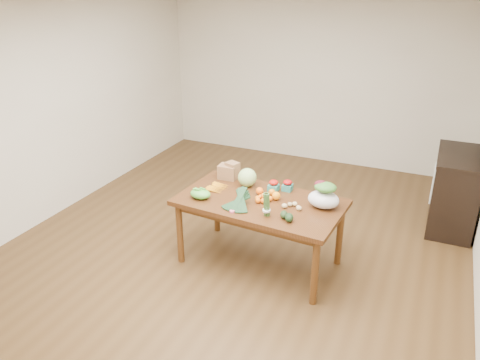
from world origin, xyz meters
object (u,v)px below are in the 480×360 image
at_px(cabinet, 455,191).
at_px(salad_bag, 324,196).
at_px(kale_bunch, 237,201).
at_px(asparagus_bundle, 267,205).
at_px(cabbage, 247,177).
at_px(mandarin_cluster, 263,197).
at_px(dining_table, 260,232).
at_px(paper_bag, 228,170).

xyz_separation_m(cabinet, salad_bag, (-1.23, -1.62, 0.40)).
relative_size(kale_bunch, asparagus_bundle, 1.60).
height_order(cabinet, kale_bunch, cabinet).
height_order(cabbage, salad_bag, salad_bag).
bearing_deg(mandarin_cluster, salad_bag, 10.02).
bearing_deg(asparagus_bundle, kale_bunch, 177.67).
bearing_deg(cabinet, kale_bunch, -135.36).
relative_size(dining_table, kale_bunch, 4.19).
height_order(mandarin_cluster, salad_bag, salad_bag).
bearing_deg(asparagus_bundle, cabbage, 132.11).
height_order(paper_bag, salad_bag, salad_bag).
distance_m(kale_bunch, asparagus_bundle, 0.33).
bearing_deg(mandarin_cluster, dining_table, -176.84).
distance_m(mandarin_cluster, kale_bunch, 0.32).
distance_m(cabinet, paper_bag, 2.79).
height_order(cabbage, kale_bunch, cabbage).
height_order(cabbage, mandarin_cluster, cabbage).
height_order(mandarin_cluster, kale_bunch, kale_bunch).
relative_size(dining_table, asparagus_bundle, 6.71).
xyz_separation_m(cabbage, mandarin_cluster, (0.30, -0.27, -0.06)).
bearing_deg(kale_bunch, salad_bag, 29.49).
bearing_deg(cabbage, mandarin_cluster, -42.54).
distance_m(kale_bunch, salad_bag, 0.86).
height_order(kale_bunch, asparagus_bundle, asparagus_bundle).
height_order(cabinet, mandarin_cluster, cabinet).
relative_size(cabbage, asparagus_bundle, 0.82).
relative_size(dining_table, paper_bag, 6.09).
bearing_deg(dining_table, cabbage, 137.98).
bearing_deg(salad_bag, mandarin_cluster, -169.98).
relative_size(dining_table, mandarin_cluster, 9.31).
height_order(paper_bag, kale_bunch, paper_bag).
bearing_deg(salad_bag, paper_bag, 167.03).
relative_size(paper_bag, asparagus_bundle, 1.10).
bearing_deg(kale_bunch, asparagus_bundle, -2.33).
bearing_deg(cabbage, dining_table, -46.32).
bearing_deg(cabinet, dining_table, -137.18).
relative_size(cabinet, mandarin_cluster, 5.67).
relative_size(mandarin_cluster, asparagus_bundle, 0.72).
distance_m(dining_table, cabinet, 2.54).
relative_size(cabinet, cabbage, 5.00).
distance_m(paper_bag, cabbage, 0.30).
relative_size(cabinet, kale_bunch, 2.55).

